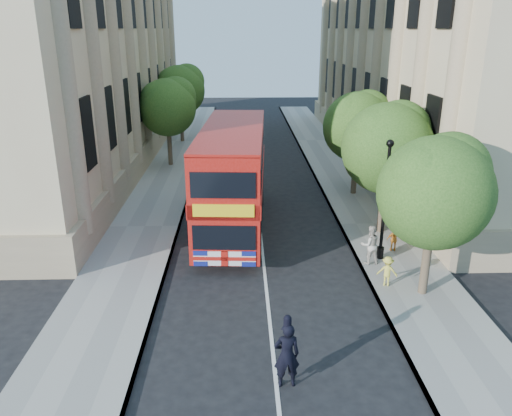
{
  "coord_description": "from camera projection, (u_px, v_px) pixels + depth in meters",
  "views": [
    {
      "loc": [
        -0.93,
        -13.24,
        9.41
      ],
      "look_at": [
        -0.31,
        6.44,
        2.3
      ],
      "focal_mm": 35.0,
      "sensor_mm": 36.0,
      "label": 1
    }
  ],
  "objects": [
    {
      "name": "child_a",
      "position": [
        394.0,
        239.0,
        21.93
      ],
      "size": [
        0.65,
        0.31,
        1.08
      ],
      "primitive_type": "imported",
      "rotation": [
        0.0,
        0.0,
        3.07
      ],
      "color": "orange",
      "rests_on": "pavement_right"
    },
    {
      "name": "tree_left_far",
      "position": [
        168.0,
        104.0,
        34.7
      ],
      "size": [
        4.0,
        4.0,
        6.3
      ],
      "color": "#473828",
      "rests_on": "ground"
    },
    {
      "name": "building_right",
      "position": [
        445.0,
        34.0,
        35.59
      ],
      "size": [
        12.0,
        38.0,
        18.0
      ],
      "primitive_type": "cube",
      "color": "#C4AE88",
      "rests_on": "ground"
    },
    {
      "name": "tree_right_mid",
      "position": [
        388.0,
        143.0,
        22.83
      ],
      "size": [
        4.2,
        4.2,
        6.37
      ],
      "color": "#473828",
      "rests_on": "ground"
    },
    {
      "name": "pavement_right",
      "position": [
        373.0,
        224.0,
        25.22
      ],
      "size": [
        3.5,
        80.0,
        0.12
      ],
      "primitive_type": "cube",
      "color": "gray",
      "rests_on": "ground"
    },
    {
      "name": "box_van",
      "position": [
        221.0,
        195.0,
        25.39
      ],
      "size": [
        2.39,
        5.15,
        2.87
      ],
      "rotation": [
        0.0,
        0.0,
        0.07
      ],
      "color": "black",
      "rests_on": "ground"
    },
    {
      "name": "pavement_left",
      "position": [
        145.0,
        227.0,
        24.88
      ],
      "size": [
        3.5,
        80.0,
        0.12
      ],
      "primitive_type": "cube",
      "color": "gray",
      "rests_on": "ground"
    },
    {
      "name": "tree_right_near",
      "position": [
        436.0,
        187.0,
        17.26
      ],
      "size": [
        4.0,
        4.0,
        6.08
      ],
      "color": "#473828",
      "rests_on": "ground"
    },
    {
      "name": "lamp_post",
      "position": [
        384.0,
        205.0,
        20.61
      ],
      "size": [
        0.32,
        0.32,
        5.16
      ],
      "color": "black",
      "rests_on": "pavement_right"
    },
    {
      "name": "double_decker_bus",
      "position": [
        233.0,
        175.0,
        24.07
      ],
      "size": [
        3.44,
        10.85,
        4.95
      ],
      "rotation": [
        0.0,
        0.0,
        -0.06
      ],
      "color": "#A2120B",
      "rests_on": "ground"
    },
    {
      "name": "woman_pedestrian",
      "position": [
        370.0,
        245.0,
        20.67
      ],
      "size": [
        0.89,
        0.74,
        1.67
      ],
      "primitive_type": "imported",
      "rotation": [
        0.0,
        0.0,
        3.28
      ],
      "color": "beige",
      "rests_on": "pavement_right"
    },
    {
      "name": "police_constable",
      "position": [
        287.0,
        355.0,
        13.64
      ],
      "size": [
        0.76,
        0.53,
        1.98
      ],
      "primitive_type": "imported",
      "rotation": [
        0.0,
        0.0,
        3.23
      ],
      "color": "black",
      "rests_on": "ground"
    },
    {
      "name": "ground",
      "position": [
        272.0,
        346.0,
        15.67
      ],
      "size": [
        120.0,
        120.0,
        0.0
      ],
      "primitive_type": "plane",
      "color": "black",
      "rests_on": "ground"
    },
    {
      "name": "building_left",
      "position": [
        55.0,
        35.0,
        34.77
      ],
      "size": [
        12.0,
        38.0,
        18.0
      ],
      "primitive_type": "cube",
      "color": "#C4AE88",
      "rests_on": "ground"
    },
    {
      "name": "child_b",
      "position": [
        387.0,
        271.0,
        18.96
      ],
      "size": [
        0.86,
        0.64,
        1.19
      ],
      "primitive_type": "imported",
      "rotation": [
        0.0,
        0.0,
        2.86
      ],
      "color": "gold",
      "rests_on": "pavement_right"
    },
    {
      "name": "tree_right_far",
      "position": [
        359.0,
        123.0,
        28.52
      ],
      "size": [
        4.0,
        4.0,
        6.15
      ],
      "color": "#473828",
      "rests_on": "ground"
    },
    {
      "name": "tree_left_back",
      "position": [
        180.0,
        87.0,
        42.13
      ],
      "size": [
        4.2,
        4.2,
        6.65
      ],
      "color": "#473828",
      "rests_on": "ground"
    }
  ]
}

